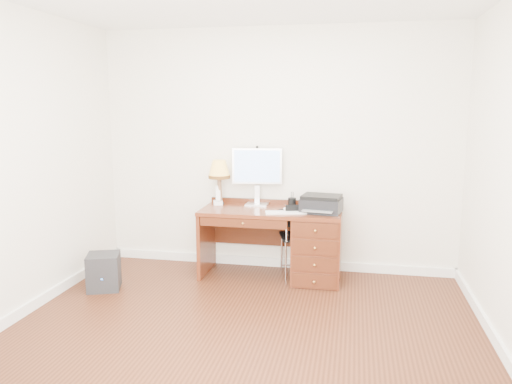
% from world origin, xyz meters
% --- Properties ---
extents(ground, '(4.00, 4.00, 0.00)m').
position_xyz_m(ground, '(0.00, 0.00, 0.00)').
color(ground, '#37190C').
rests_on(ground, ground).
extents(room_shell, '(4.00, 4.00, 4.00)m').
position_xyz_m(room_shell, '(0.00, 0.63, 0.05)').
color(room_shell, silver).
rests_on(room_shell, ground).
extents(desk, '(1.50, 0.67, 0.75)m').
position_xyz_m(desk, '(0.32, 1.40, 0.41)').
color(desk, '#602714').
rests_on(desk, ground).
extents(monitor, '(0.55, 0.21, 0.63)m').
position_xyz_m(monitor, '(-0.20, 1.63, 1.15)').
color(monitor, silver).
rests_on(monitor, desk).
extents(keyboard, '(0.45, 0.22, 0.02)m').
position_xyz_m(keyboard, '(0.18, 1.24, 0.76)').
color(keyboard, white).
rests_on(keyboard, desk).
extents(mouse_pad, '(0.23, 0.23, 0.05)m').
position_xyz_m(mouse_pad, '(0.19, 1.33, 0.76)').
color(mouse_pad, black).
rests_on(mouse_pad, desk).
extents(printer, '(0.45, 0.37, 0.18)m').
position_xyz_m(printer, '(0.54, 1.37, 0.84)').
color(printer, black).
rests_on(printer, desk).
extents(leg_lamp, '(0.24, 0.24, 0.50)m').
position_xyz_m(leg_lamp, '(-0.62, 1.56, 1.12)').
color(leg_lamp, black).
rests_on(leg_lamp, desk).
extents(phone, '(0.13, 0.13, 0.21)m').
position_xyz_m(phone, '(-0.63, 1.54, 0.81)').
color(phone, white).
rests_on(phone, desk).
extents(pen_cup, '(0.09, 0.09, 0.11)m').
position_xyz_m(pen_cup, '(0.21, 1.52, 0.80)').
color(pen_cup, black).
rests_on(pen_cup, desk).
extents(chair, '(0.48, 0.48, 0.83)m').
position_xyz_m(chair, '(0.29, 1.44, 0.50)').
color(chair, black).
rests_on(chair, ground).
extents(equipment_box, '(0.40, 0.40, 0.37)m').
position_xyz_m(equipment_box, '(-1.61, 0.69, 0.18)').
color(equipment_box, black).
rests_on(equipment_box, ground).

